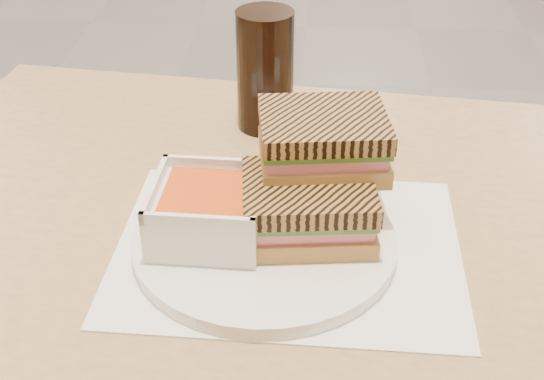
# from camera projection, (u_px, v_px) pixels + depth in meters

# --- Properties ---
(main_table) EXTENTS (1.27, 0.83, 0.75)m
(main_table) POSITION_uv_depth(u_px,v_px,m) (377.00, 311.00, 0.86)
(main_table) COLOR tan
(main_table) RESTS_ON ground
(tray_liner) EXTENTS (0.37, 0.29, 0.00)m
(tray_liner) POSITION_uv_depth(u_px,v_px,m) (288.00, 248.00, 0.77)
(tray_liner) COLOR white
(tray_liner) RESTS_ON main_table
(plate) EXTENTS (0.28, 0.28, 0.01)m
(plate) POSITION_uv_depth(u_px,v_px,m) (265.00, 242.00, 0.77)
(plate) COLOR white
(plate) RESTS_ON tray_liner
(soup_bowl) EXTENTS (0.12, 0.12, 0.06)m
(soup_bowl) POSITION_uv_depth(u_px,v_px,m) (208.00, 212.00, 0.75)
(soup_bowl) COLOR white
(soup_bowl) RESTS_ON plate
(panini_lower) EXTENTS (0.15, 0.13, 0.06)m
(panini_lower) POSITION_uv_depth(u_px,v_px,m) (308.00, 207.00, 0.76)
(panini_lower) COLOR #AA7646
(panini_lower) RESTS_ON plate
(panini_upper) EXTENTS (0.14, 0.13, 0.06)m
(panini_upper) POSITION_uv_depth(u_px,v_px,m) (323.00, 140.00, 0.77)
(panini_upper) COLOR #AA7646
(panini_upper) RESTS_ON panini_lower
(cola_glass) EXTENTS (0.08, 0.08, 0.16)m
(cola_glass) POSITION_uv_depth(u_px,v_px,m) (265.00, 71.00, 0.96)
(cola_glass) COLOR black
(cola_glass) RESTS_ON main_table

